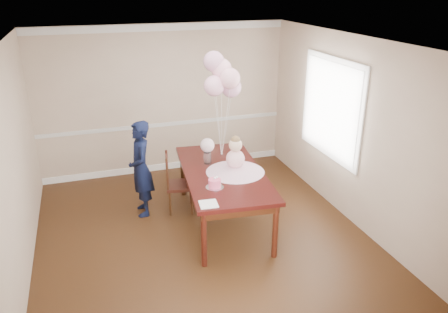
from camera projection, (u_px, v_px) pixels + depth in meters
floor at (202, 236)px, 6.21m from camera, size 4.50×5.00×0.00m
ceiling at (198, 42)px, 5.20m from camera, size 4.50×5.00×0.02m
wall_back at (164, 101)px, 7.91m from camera, size 4.50×0.02×2.70m
wall_front at (283, 253)px, 3.51m from camera, size 4.50×0.02×2.70m
wall_left at (13, 169)px, 5.06m from camera, size 0.02×5.00×2.70m
wall_right at (349, 130)px, 6.36m from camera, size 0.02×5.00×2.70m
chair_rail_trim at (165, 124)px, 8.07m from camera, size 4.50×0.02×0.07m
crown_molding at (160, 27)px, 7.42m from camera, size 4.50×0.02×0.12m
baseboard_trim at (168, 166)px, 8.38m from camera, size 4.50×0.02×0.12m
window_frame at (331, 108)px, 6.72m from camera, size 0.02×1.66×1.56m
window_blinds at (330, 108)px, 6.71m from camera, size 0.01×1.50×1.40m
dining_table_top at (223, 173)px, 6.28m from camera, size 1.33×2.32×0.06m
table_apron at (223, 178)px, 6.31m from camera, size 1.21×2.19×0.11m
table_leg_fl at (204, 239)px, 5.42m from camera, size 0.08×0.08×0.78m
table_leg_fr at (275, 231)px, 5.61m from camera, size 0.08×0.08×0.78m
table_leg_bl at (183, 173)px, 7.27m from camera, size 0.08×0.08×0.78m
table_leg_br at (237, 169)px, 7.45m from camera, size 0.08×0.08×0.78m
baby_skirt at (235, 168)px, 6.23m from camera, size 0.92×0.92×0.11m
baby_torso at (235, 159)px, 6.18m from camera, size 0.27×0.27×0.27m
baby_head at (235, 145)px, 6.10m from camera, size 0.19×0.19×0.19m
baby_hair at (236, 140)px, 6.07m from camera, size 0.13×0.13×0.13m
cake_platter at (215, 187)px, 5.77m from camera, size 0.27×0.27×0.01m
birthday_cake at (215, 183)px, 5.75m from camera, size 0.18×0.18×0.11m
cake_flower_a at (215, 178)px, 5.73m from camera, size 0.03×0.03×0.03m
cake_flower_b at (217, 177)px, 5.75m from camera, size 0.03×0.03×0.03m
rose_vase_near at (207, 158)px, 6.51m from camera, size 0.12×0.12×0.18m
roses_near at (207, 145)px, 6.43m from camera, size 0.21×0.21×0.21m
napkin at (208, 204)px, 5.34m from camera, size 0.24×0.24×0.01m
balloon_weight at (222, 154)px, 6.84m from camera, size 0.05×0.05×0.02m
balloon_a at (214, 86)px, 6.41m from camera, size 0.31×0.31×0.31m
balloon_b at (230, 78)px, 6.36m from camera, size 0.31×0.31×0.31m
balloon_c at (221, 69)px, 6.45m from camera, size 0.31×0.31×0.31m
balloon_d at (214, 61)px, 6.41m from camera, size 0.31×0.31×0.31m
balloon_e at (231, 87)px, 6.56m from camera, size 0.31×0.31×0.31m
balloon_ribbon_a at (218, 126)px, 6.65m from camera, size 0.10×0.01×0.93m
balloon_ribbon_b at (226, 123)px, 6.63m from camera, size 0.11×0.07×1.03m
balloon_ribbon_c at (222, 118)px, 6.68m from camera, size 0.03×0.10×1.15m
balloon_ribbon_d at (218, 115)px, 6.65m from camera, size 0.08×0.12×1.26m
balloon_ribbon_e at (226, 127)px, 6.73m from camera, size 0.16×0.07×0.86m
dining_chair_seat at (180, 185)px, 6.77m from camera, size 0.48×0.48×0.05m
chair_leg_fl at (170, 204)px, 6.68m from camera, size 0.04×0.04×0.40m
chair_leg_fr at (192, 202)px, 6.72m from camera, size 0.04×0.04×0.40m
chair_leg_bl at (170, 194)px, 6.99m from camera, size 0.04×0.04×0.40m
chair_leg_br at (191, 192)px, 7.03m from camera, size 0.04×0.04×0.40m
chair_back_post_l at (167, 175)px, 6.49m from camera, size 0.04×0.04×0.52m
chair_back_post_r at (167, 166)px, 6.80m from camera, size 0.04×0.04×0.52m
chair_slat_low at (167, 177)px, 6.69m from camera, size 0.09×0.37×0.05m
chair_slat_mid at (167, 168)px, 6.63m from camera, size 0.09×0.37×0.05m
chair_slat_top at (167, 159)px, 6.58m from camera, size 0.09×0.37×0.05m
woman at (141, 169)px, 6.56m from camera, size 0.36×0.54×1.49m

